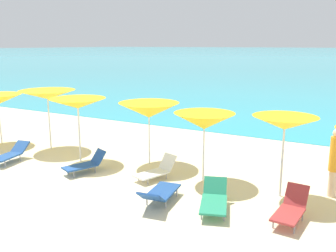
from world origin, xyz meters
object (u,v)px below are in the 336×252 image
umbrella_7 (285,123)px  lounge_chair_9 (160,193)px  umbrella_4 (78,103)px  lounge_chair_0 (214,199)px  umbrella_5 (149,110)px  lounge_chair_10 (291,208)px  umbrella_3 (47,95)px  lounge_chair_6 (157,170)px  lounge_chair_5 (11,154)px  umbrella_6 (204,121)px  beachgoer_2 (335,160)px  lounge_chair_2 (86,163)px

umbrella_7 → lounge_chair_9: umbrella_7 is taller
umbrella_4 → lounge_chair_0: 6.15m
umbrella_5 → lounge_chair_10: size_ratio=1.60×
umbrella_3 → lounge_chair_10: 10.03m
lounge_chair_6 → lounge_chair_0: bearing=-9.0°
umbrella_4 → lounge_chair_5: (-2.06, -1.29, -1.77)m
umbrella_4 → lounge_chair_0: bearing=-14.2°
lounge_chair_5 → umbrella_4: bearing=21.5°
umbrella_6 → lounge_chair_10: umbrella_6 is taller
beachgoer_2 → umbrella_3: bearing=-171.5°
umbrella_6 → lounge_chair_2: umbrella_6 is taller
umbrella_7 → lounge_chair_9: size_ratio=1.32×
lounge_chair_5 → umbrella_7: bearing=-0.8°
lounge_chair_0 → lounge_chair_5: lounge_chair_0 is taller
umbrella_3 → lounge_chair_9: umbrella_3 is taller
umbrella_4 → lounge_chair_0: (5.71, -1.44, -1.79)m
umbrella_7 → lounge_chair_9: (-2.66, -2.03, -1.76)m
umbrella_3 → lounge_chair_5: 2.71m
umbrella_7 → beachgoer_2: bearing=28.7°
lounge_chair_2 → lounge_chair_9: size_ratio=0.87×
umbrella_4 → lounge_chair_9: umbrella_4 is taller
umbrella_3 → beachgoer_2: umbrella_3 is taller
lounge_chair_0 → lounge_chair_5: size_ratio=1.01×
umbrella_6 → lounge_chair_0: bearing=-58.8°
beachgoer_2 → umbrella_6: bearing=-163.7°
umbrella_7 → beachgoer_2: umbrella_7 is taller
lounge_chair_0 → lounge_chair_9: 1.44m
umbrella_7 → lounge_chair_10: umbrella_7 is taller
beachgoer_2 → umbrella_4: bearing=-166.4°
umbrella_5 → beachgoer_2: umbrella_5 is taller
umbrella_4 → umbrella_3: bearing=162.5°
beachgoer_2 → lounge_chair_6: bearing=-160.1°
lounge_chair_0 → lounge_chair_9: size_ratio=0.94×
umbrella_6 → lounge_chair_5: (-6.68, -1.66, -1.54)m
umbrella_5 → umbrella_3: bearing=-177.0°
umbrella_6 → umbrella_7: 2.36m
umbrella_3 → umbrella_5: 4.52m
umbrella_6 → lounge_chair_2: size_ratio=1.43×
umbrella_4 → umbrella_5: 2.51m
umbrella_4 → umbrella_6: bearing=4.5°
lounge_chair_2 → lounge_chair_9: bearing=6.6°
lounge_chair_6 → umbrella_7: bearing=25.5°
umbrella_5 → umbrella_7: bearing=-8.0°
lounge_chair_9 → lounge_chair_10: size_ratio=1.22×
lounge_chair_6 → umbrella_6: bearing=40.7°
umbrella_4 → lounge_chair_10: 7.80m
lounge_chair_0 → lounge_chair_10: bearing=-10.0°
umbrella_7 → beachgoer_2: 1.75m
umbrella_5 → beachgoer_2: (5.88, 0.03, -0.87)m
umbrella_3 → umbrella_5: bearing=3.0°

